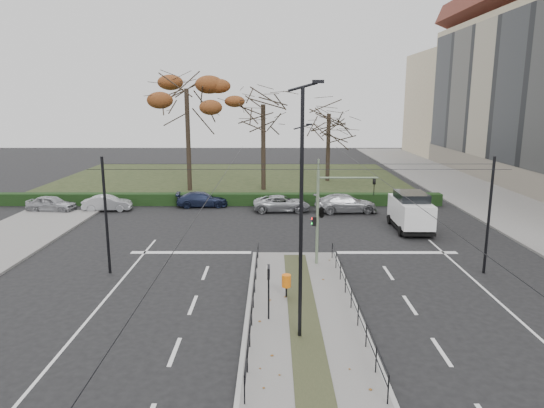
{
  "coord_description": "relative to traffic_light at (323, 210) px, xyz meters",
  "views": [
    {
      "loc": [
        -1.25,
        -21.59,
        8.65
      ],
      "look_at": [
        -1.28,
        7.81,
        2.38
      ],
      "focal_mm": 32.0,
      "sensor_mm": 36.0,
      "label": 1
    }
  ],
  "objects": [
    {
      "name": "white_van",
      "position": [
        6.76,
        7.47,
        -1.72
      ],
      "size": [
        2.31,
        4.98,
        2.59
      ],
      "color": "white",
      "rests_on": "ground"
    },
    {
      "name": "median_railing",
      "position": [
        -1.4,
        -5.7,
        -2.09
      ],
      "size": [
        4.14,
        13.24,
        0.92
      ],
      "color": "black",
      "rests_on": "median_island"
    },
    {
      "name": "streetlamp_median_near",
      "position": [
        -1.63,
        -8.19,
        1.75
      ],
      "size": [
        0.77,
        0.16,
        9.19
      ],
      "color": "black",
      "rests_on": "median_island"
    },
    {
      "name": "hedge",
      "position": [
        -7.4,
        15.5,
        -2.56
      ],
      "size": [
        38.0,
        1.0,
        1.0
      ],
      "primitive_type": "cube",
      "color": "black",
      "rests_on": "ground"
    },
    {
      "name": "parked_car_third",
      "position": [
        -8.52,
        14.86,
        -2.45
      ],
      "size": [
        4.38,
        2.1,
        1.23
      ],
      "primitive_type": "imported",
      "rotation": [
        0.0,
        0.0,
        1.66
      ],
      "color": "#1B233F",
      "rests_on": "ground"
    },
    {
      "name": "litter_bin",
      "position": [
        -2.04,
        -4.55,
        -2.18
      ],
      "size": [
        0.4,
        0.4,
        1.04
      ],
      "color": "black",
      "rests_on": "median_island"
    },
    {
      "name": "catenary",
      "position": [
        -1.4,
        -1.48,
        0.36
      ],
      "size": [
        20.0,
        34.0,
        6.0
      ],
      "color": "black",
      "rests_on": "ground"
    },
    {
      "name": "rust_tree",
      "position": [
        -10.73,
        21.91,
        6.72
      ],
      "size": [
        8.29,
        8.29,
        12.75
      ],
      "color": "black",
      "rests_on": "park"
    },
    {
      "name": "parked_car_first",
      "position": [
        -20.23,
        12.92,
        -2.41
      ],
      "size": [
        4.0,
        1.98,
        1.31
      ],
      "primitive_type": "imported",
      "rotation": [
        0.0,
        0.0,
        1.46
      ],
      "color": "#989A9F",
      "rests_on": "ground"
    },
    {
      "name": "parked_car_fifth",
      "position": [
        3.14,
        12.78,
        -2.35
      ],
      "size": [
        5.08,
        2.41,
        1.43
      ],
      "primitive_type": "imported",
      "rotation": [
        0.0,
        0.0,
        1.65
      ],
      "color": "#989A9F",
      "rests_on": "ground"
    },
    {
      "name": "bare_tree_center",
      "position": [
        3.37,
        27.76,
        3.73
      ],
      "size": [
        6.5,
        6.5,
        9.6
      ],
      "color": "black",
      "rests_on": "park"
    },
    {
      "name": "traffic_light",
      "position": [
        0.0,
        0.0,
        0.0
      ],
      "size": [
        3.41,
        1.92,
        5.02
      ],
      "color": "slate",
      "rests_on": "median_island"
    },
    {
      "name": "streetlamp_median_far",
      "position": [
        -1.16,
        0.46,
        0.83
      ],
      "size": [
        0.62,
        0.13,
        7.37
      ],
      "color": "black",
      "rests_on": "median_island"
    },
    {
      "name": "park",
      "position": [
        -7.4,
        28.9,
        -3.01
      ],
      "size": [
        38.0,
        26.0,
        0.1
      ],
      "primitive_type": "cube",
      "color": "black",
      "rests_on": "ground"
    },
    {
      "name": "median_island",
      "position": [
        -1.4,
        -5.6,
        -2.99
      ],
      "size": [
        4.4,
        15.0,
        0.14
      ],
      "primitive_type": "cube",
      "color": "slate",
      "rests_on": "ground"
    },
    {
      "name": "ground",
      "position": [
        -1.4,
        -3.1,
        -3.06
      ],
      "size": [
        140.0,
        140.0,
        0.0
      ],
      "primitive_type": "plane",
      "color": "black",
      "rests_on": "ground"
    },
    {
      "name": "parked_car_fourth",
      "position": [
        -1.9,
        13.14,
        -2.43
      ],
      "size": [
        4.59,
        2.19,
        1.26
      ],
      "primitive_type": "imported",
      "rotation": [
        0.0,
        0.0,
        1.59
      ],
      "color": "#989A9F",
      "rests_on": "ground"
    },
    {
      "name": "parked_car_second",
      "position": [
        -15.9,
        13.28,
        -2.44
      ],
      "size": [
        3.9,
        1.69,
        1.25
      ],
      "primitive_type": "imported",
      "rotation": [
        0.0,
        0.0,
        1.67
      ],
      "color": "#989A9F",
      "rests_on": "ground"
    },
    {
      "name": "bare_tree_near",
      "position": [
        -3.54,
        22.41,
        4.67
      ],
      "size": [
        6.17,
        6.17,
        10.95
      ],
      "color": "black",
      "rests_on": "park"
    },
    {
      "name": "info_panel",
      "position": [
        -2.81,
        -6.76,
        -1.2
      ],
      "size": [
        0.12,
        0.57,
        2.19
      ],
      "color": "black",
      "rests_on": "median_island"
    },
    {
      "name": "sidewalk_east",
      "position": [
        16.6,
        18.9,
        -2.99
      ],
      "size": [
        8.0,
        90.0,
        0.14
      ],
      "primitive_type": "cube",
      "color": "slate",
      "rests_on": "ground"
    }
  ]
}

